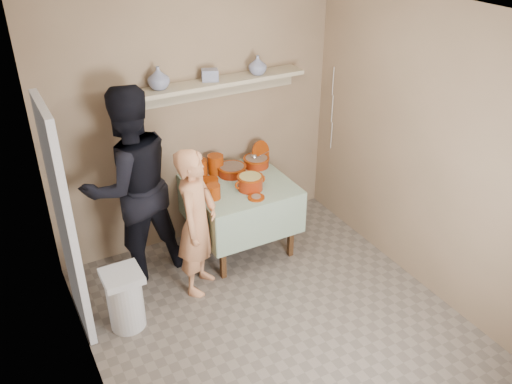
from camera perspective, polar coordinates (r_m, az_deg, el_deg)
ground at (r=4.80m, az=2.76°, el=-14.31°), size 3.50×3.50×0.00m
tile_panel at (r=4.54m, az=-19.46°, el=-3.11°), size 0.06×0.70×2.00m
plate_stack_a at (r=5.45m, az=-5.91°, el=2.45°), size 0.15×0.15×0.19m
plate_stack_b at (r=5.52m, az=-4.27°, el=2.93°), size 0.16×0.16×0.20m
bowl_stack at (r=5.08m, az=-4.52°, el=0.03°), size 0.14×0.14×0.14m
empty_bowl at (r=5.35m, az=-4.83°, el=1.12°), size 0.16×0.16×0.05m
propped_lid at (r=5.71m, az=0.51°, el=4.21°), size 0.26×0.17×0.24m
vase_right at (r=5.38m, az=0.17°, el=13.22°), size 0.18×0.18×0.19m
vase_left at (r=5.04m, az=-10.23°, el=11.74°), size 0.25×0.25×0.21m
ceramic_box at (r=5.22m, az=-4.87°, el=12.16°), size 0.18×0.15×0.11m
person_cook at (r=4.85m, az=-6.23°, el=-3.20°), size 0.60×0.61×1.43m
person_helper at (r=5.07m, az=-13.09°, el=0.70°), size 1.01×0.84×1.89m
room_shell at (r=3.87m, az=3.33°, el=3.18°), size 3.04×3.54×2.62m
serving_table at (r=5.42m, az=-1.73°, el=-0.16°), size 0.97×0.97×0.76m
cazuela_meat_a at (r=5.49m, az=-2.56°, el=2.38°), size 0.30×0.30×0.10m
cazuela_meat_b at (r=5.66m, az=0.04°, el=3.28°), size 0.28×0.28×0.10m
ladle at (r=5.63m, az=-0.14°, el=3.71°), size 0.08×0.26×0.19m
cazuela_rice at (r=5.21m, az=-0.61°, el=1.12°), size 0.33×0.25×0.14m
front_plate at (r=5.09m, az=0.02°, el=-0.56°), size 0.16×0.16×0.03m
wall_shelf at (r=5.29m, az=-4.25°, el=11.26°), size 1.80×0.25×0.21m
trash_bin at (r=4.79m, az=-13.60°, el=-10.92°), size 0.32×0.32×0.56m
electrical_cord at (r=5.90m, az=8.03°, el=8.65°), size 0.01×0.05×0.90m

